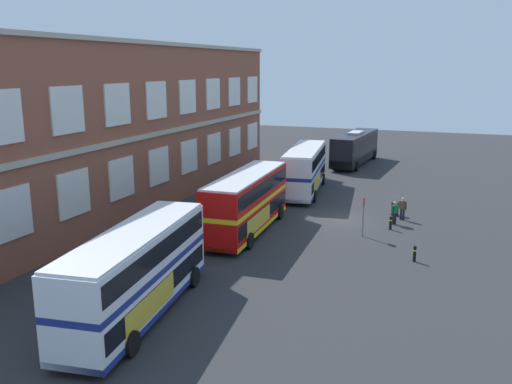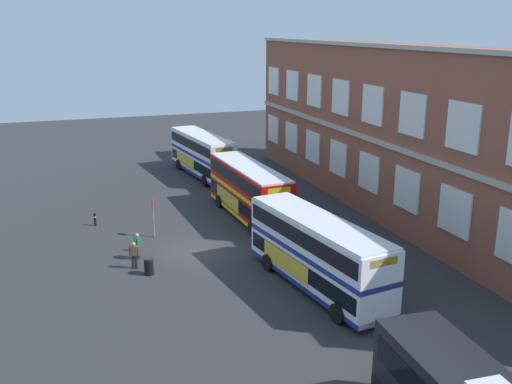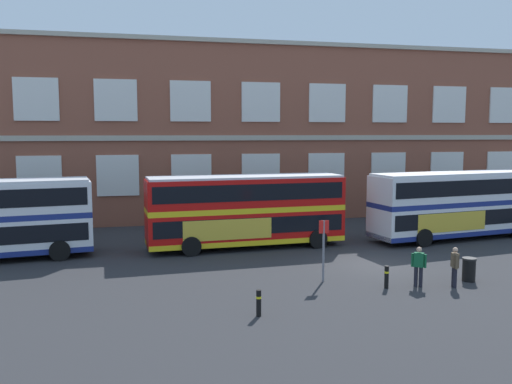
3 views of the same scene
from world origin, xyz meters
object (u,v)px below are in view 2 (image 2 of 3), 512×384
Objects in this scene: second_passenger at (138,245)px; double_decker_middle at (249,190)px; double_decker_near at (202,154)px; double_decker_far at (317,252)px; safety_bollard_west at (136,244)px; bus_stand_flag at (153,215)px; waiting_passenger at (134,254)px; station_litter_bin at (149,266)px; safety_bollard_east at (95,219)px.

double_decker_middle is at bearing 120.54° from second_passenger.
double_decker_near is 13.81m from double_decker_middle.
second_passenger is at bearing -130.29° from double_decker_far.
double_decker_middle reaches higher than safety_bollard_west.
bus_stand_flag is at bearing -76.57° from double_decker_middle.
bus_stand_flag is (-5.07, 2.03, 0.70)m from waiting_passenger.
second_passenger is (5.46, -9.24, -1.22)m from double_decker_middle.
double_decker_middle is (13.81, 0.18, 0.00)m from double_decker_near.
waiting_passenger is (6.89, -9.65, -1.22)m from double_decker_middle.
station_litter_bin reaches higher than safety_bollard_west.
safety_bollard_west is 1.00× the size of safety_bollard_east.
second_passenger is 1.48m from safety_bollard_west.
double_decker_middle and double_decker_far have the same top height.
safety_bollard_east is (-5.99, -2.15, 0.00)m from safety_bollard_west.
safety_bollard_east is (-10.00, -2.34, -0.03)m from station_litter_bin.
waiting_passenger reaches higher than station_litter_bin.
double_decker_near is 23.62m from station_litter_bin.
double_decker_far is 11.14m from waiting_passenger.
double_decker_far is 6.62× the size of second_passenger.
double_decker_middle is at bearing 125.53° from waiting_passenger.
station_litter_bin is (6.23, -1.35, -1.12)m from bus_stand_flag.
double_decker_middle is 11.59m from safety_bollard_east.
safety_bollard_west is at bearing 176.69° from second_passenger.
waiting_passenger is 1.79× the size of safety_bollard_east.
double_decker_middle reaches higher than station_litter_bin.
waiting_passenger and second_passenger have the same top height.
double_decker_near and double_decker_middle have the same top height.
double_decker_middle is 7.85m from bus_stand_flag.
double_decker_near reaches higher than safety_bollard_east.
station_litter_bin is at bearing 5.97° from second_passenger.
double_decker_near is 11.83× the size of safety_bollard_east.
bus_stand_flag is at bearing 158.18° from waiting_passenger.
station_litter_bin is at bearing -119.78° from double_decker_far.
double_decker_far reaches higher than safety_bollard_west.
double_decker_far is at bearing 56.74° from waiting_passenger.
safety_bollard_east is at bearing -99.76° from double_decker_middle.
waiting_passenger is at bearing -24.59° from double_decker_near.
safety_bollard_west is at bearing -135.49° from double_decker_far.
double_decker_far is 12.62m from safety_bollard_west.
double_decker_near reaches higher than second_passenger.
bus_stand_flag is 5.39m from safety_bollard_east.
double_decker_near is at bearing 155.41° from waiting_passenger.
double_decker_near is 17.32m from bus_stand_flag.
double_decker_middle is 12.17m from station_litter_bin.
double_decker_near and double_decker_far have the same top height.
waiting_passenger is at bearing -123.26° from double_decker_far.
double_decker_near reaches higher than station_litter_bin.
waiting_passenger is 1.79× the size of safety_bollard_west.
double_decker_middle is 10.15m from safety_bollard_west.
double_decker_near is 6.61× the size of waiting_passenger.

